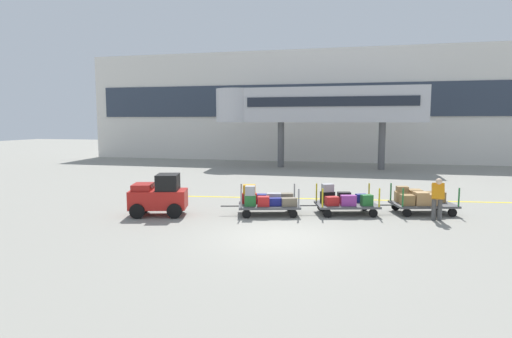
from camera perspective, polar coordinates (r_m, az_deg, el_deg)
The scene contains 10 objects.
ground_plane at distance 13.31m, azimuth 2.98°, elevation -9.14°, with size 120.00×120.00×0.00m, color gray.
apron_lead_line at distance 19.96m, azimuth 12.02°, elevation -4.00°, with size 15.54×0.20×0.01m, color yellow.
terminal_building at distance 38.69m, azimuth 10.13°, elevation 8.29°, with size 45.57×2.51×9.75m.
jet_bridge at distance 32.84m, azimuth 7.03°, elevation 8.41°, with size 15.81×3.00×6.07m.
baggage_tug at distance 16.57m, azimuth -12.82°, elevation -3.52°, with size 2.32×1.69×1.58m.
baggage_cart_lead at distance 16.35m, azimuth 1.38°, elevation -4.25°, with size 3.08×1.96×1.16m.
baggage_cart_middle at distance 16.78m, azimuth 11.77°, elevation -4.23°, with size 3.08×1.96×1.13m.
baggage_cart_tail at distance 17.74m, azimuth 21.14°, elevation -3.83°, with size 3.08×1.96×1.10m.
baggage_handler at distance 16.59m, azimuth 23.15°, elevation -3.48°, with size 0.41×0.45×1.56m.
safety_cone_near at distance 19.81m, azimuth -1.14°, elevation -3.14°, with size 0.36×0.36×0.55m, color orange.
Camera 1 is at (2.32, -12.61, 3.58)m, focal length 29.87 mm.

